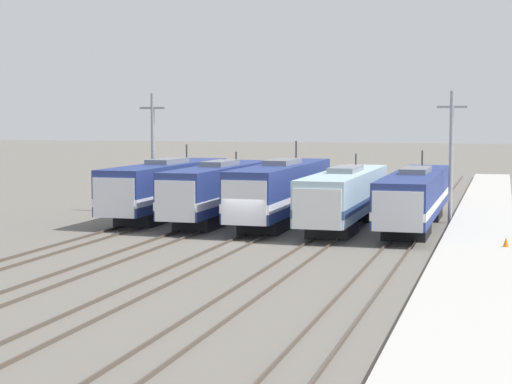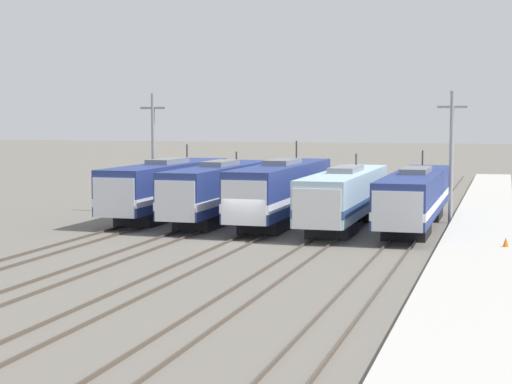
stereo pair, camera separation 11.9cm
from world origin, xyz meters
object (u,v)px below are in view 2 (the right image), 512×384
object	(u,v)px
locomotive_far_left	(165,188)
catenary_tower_right	(451,154)
locomotive_far_right	(415,197)
catenary_tower_left	(153,151)
locomotive_center_left	(218,191)
locomotive_center_right	(344,196)
locomotive_center	(281,191)
traffic_cone	(506,242)

from	to	relation	value
locomotive_far_left	catenary_tower_right	bearing A→B (deg)	7.66
locomotive_far_right	catenary_tower_left	size ratio (longest dim) A/B	2.21
catenary_tower_left	catenary_tower_right	world-z (taller)	same
locomotive_center_left	catenary_tower_left	distance (m)	8.02
locomotive_center_right	catenary_tower_right	bearing A→B (deg)	34.67
locomotive_far_left	locomotive_center	bearing A→B (deg)	-7.86
locomotive_center_left	catenary_tower_left	size ratio (longest dim) A/B	1.89
locomotive_center_left	locomotive_center	xyz separation A→B (m)	(4.47, 0.03, 0.07)
locomotive_center	locomotive_center_right	size ratio (longest dim) A/B	1.00
locomotive_far_right	locomotive_far_left	bearing A→B (deg)	177.85
locomotive_center	locomotive_far_left	bearing A→B (deg)	172.14
locomotive_center_right	traffic_cone	world-z (taller)	locomotive_center_right
catenary_tower_right	catenary_tower_left	bearing A→B (deg)	180.00
locomotive_far_left	locomotive_center	xyz separation A→B (m)	(8.93, -1.23, 0.06)
locomotive_far_left	catenary_tower_left	world-z (taller)	catenary_tower_left
locomotive_far_left	locomotive_center	size ratio (longest dim) A/B	0.99
locomotive_center	traffic_cone	xyz separation A→B (m)	(14.69, -9.07, -1.59)
locomotive_far_left	locomotive_center_right	distance (m)	13.52
locomotive_far_left	catenary_tower_right	size ratio (longest dim) A/B	1.99
catenary_tower_left	catenary_tower_right	xyz separation A→B (m)	(21.97, 0.00, 0.00)
locomotive_far_right	catenary_tower_right	xyz separation A→B (m)	(2.07, 3.35, 2.70)
locomotive_center_left	traffic_cone	size ratio (longest dim) A/B	33.84
locomotive_center	catenary_tower_left	world-z (taller)	catenary_tower_left
locomotive_far_right	traffic_cone	distance (m)	11.31
catenary_tower_left	locomotive_center_left	bearing A→B (deg)	-31.25
locomotive_far_left	locomotive_far_right	xyz separation A→B (m)	(17.86, -0.67, -0.15)
locomotive_center	locomotive_far_right	world-z (taller)	locomotive_center
locomotive_center_right	catenary_tower_right	distance (m)	8.39
locomotive_center_left	locomotive_center_right	size ratio (longest dim) A/B	0.94
locomotive_far_left	locomotive_center_right	bearing A→B (deg)	-7.83
locomotive_center_right	locomotive_far_right	bearing A→B (deg)	14.72
locomotive_center_left	locomotive_far_right	world-z (taller)	locomotive_far_right
locomotive_center_right	locomotive_far_right	distance (m)	4.62
locomotive_far_right	traffic_cone	world-z (taller)	locomotive_far_right
locomotive_center_right	traffic_cone	xyz separation A→B (m)	(10.22, -8.46, -1.41)
locomotive_center_right	locomotive_center	bearing A→B (deg)	172.22
locomotive_center_right	locomotive_far_left	bearing A→B (deg)	172.17
locomotive_center	catenary_tower_right	world-z (taller)	catenary_tower_right
catenary_tower_left	catenary_tower_right	distance (m)	21.97
locomotive_far_right	traffic_cone	xyz separation A→B (m)	(5.76, -9.63, -1.38)
locomotive_far_left	traffic_cone	bearing A→B (deg)	-23.57
locomotive_center_left	traffic_cone	bearing A→B (deg)	-25.27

